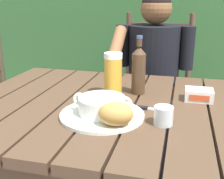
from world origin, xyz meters
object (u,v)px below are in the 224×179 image
object	(u,v)px
soup_bowl	(102,105)
bread_roll	(116,114)
person_eating	(152,71)
butter_tub	(199,95)
serving_plate	(102,115)
chair_near_diner	(154,92)
beer_glass	(113,75)
beer_bottle	(139,69)
table_knife	(147,108)
water_glass_small	(163,116)

from	to	relation	value
soup_bowl	bread_roll	bearing A→B (deg)	-49.40
person_eating	butter_tub	xyz separation A→B (m)	(0.26, -0.59, 0.06)
butter_tub	bread_roll	bearing A→B (deg)	-128.48
serving_plate	chair_near_diner	bearing A→B (deg)	85.24
bread_roll	beer_glass	size ratio (longest dim) A/B	0.69
beer_bottle	butter_tub	distance (m)	0.27
beer_glass	table_knife	distance (m)	0.22
serving_plate	beer_bottle	size ratio (longest dim) A/B	1.18
person_eating	butter_tub	world-z (taller)	person_eating
beer_glass	beer_bottle	size ratio (longest dim) A/B	0.73
serving_plate	butter_tub	world-z (taller)	butter_tub
person_eating	beer_glass	size ratio (longest dim) A/B	6.43
butter_tub	beer_glass	bearing A→B (deg)	-175.65
beer_bottle	water_glass_small	size ratio (longest dim) A/B	3.90
chair_near_diner	table_knife	world-z (taller)	chair_near_diner
beer_bottle	soup_bowl	bearing A→B (deg)	-106.20
soup_bowl	water_glass_small	xyz separation A→B (m)	(0.22, -0.01, -0.01)
soup_bowl	beer_glass	xyz separation A→B (m)	(-0.02, 0.23, 0.05)
chair_near_diner	person_eating	distance (m)	0.29
person_eating	chair_near_diner	bearing A→B (deg)	89.16
butter_tub	chair_near_diner	bearing A→B (deg)	107.75
table_knife	bread_roll	bearing A→B (deg)	-112.36
soup_bowl	beer_glass	distance (m)	0.24
bread_roll	beer_glass	xyz separation A→B (m)	(-0.09, 0.31, 0.04)
person_eating	soup_bowl	size ratio (longest dim) A/B	5.51
bread_roll	beer_glass	world-z (taller)	beer_glass
beer_bottle	butter_tub	bearing A→B (deg)	-6.05
beer_bottle	water_glass_small	distance (m)	0.34
chair_near_diner	water_glass_small	world-z (taller)	chair_near_diner
chair_near_diner	serving_plate	size ratio (longest dim) A/B	3.48
beer_glass	chair_near_diner	bearing A→B (deg)	82.73
chair_near_diner	beer_glass	distance (m)	0.89
chair_near_diner	soup_bowl	distance (m)	1.09
serving_plate	water_glass_small	bearing A→B (deg)	-3.65
person_eating	serving_plate	distance (m)	0.85
butter_tub	serving_plate	bearing A→B (deg)	-142.76
beer_bottle	table_knife	bearing A→B (deg)	-70.54
beer_bottle	water_glass_small	world-z (taller)	beer_bottle
serving_plate	butter_tub	xyz separation A→B (m)	(0.34, 0.26, 0.02)
bread_roll	water_glass_small	bearing A→B (deg)	24.86
table_knife	water_glass_small	bearing A→B (deg)	-59.89
chair_near_diner	beer_bottle	xyz separation A→B (m)	(-0.00, -0.76, 0.35)
person_eating	table_knife	world-z (taller)	person_eating
butter_tub	person_eating	bearing A→B (deg)	113.51
beer_glass	butter_tub	distance (m)	0.36
person_eating	beer_bottle	xyz separation A→B (m)	(-0.00, -0.56, 0.15)
serving_plate	person_eating	bearing A→B (deg)	84.32
person_eating	bread_roll	bearing A→B (deg)	-90.89
beer_bottle	bread_roll	bearing A→B (deg)	-92.06
soup_bowl	water_glass_small	size ratio (longest dim) A/B	3.34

